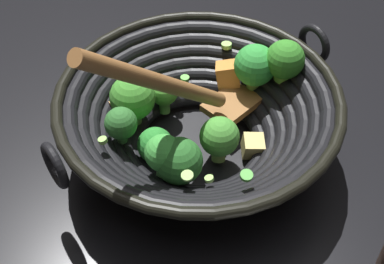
# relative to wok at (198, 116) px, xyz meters

# --- Properties ---
(ground_plane) EXTENTS (4.00, 4.00, 0.00)m
(ground_plane) POSITION_rel_wok_xyz_m (0.00, 0.00, -0.07)
(ground_plane) COLOR black
(wok) EXTENTS (0.34, 0.34, 0.25)m
(wok) POSITION_rel_wok_xyz_m (0.00, 0.00, 0.00)
(wok) COLOR black
(wok) RESTS_ON ground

